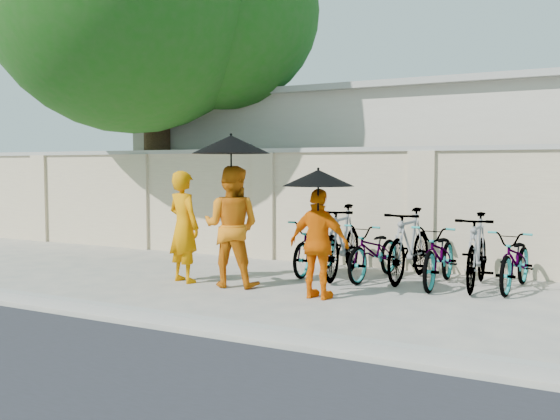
% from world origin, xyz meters
% --- Properties ---
extents(ground, '(80.00, 80.00, 0.00)m').
position_xyz_m(ground, '(0.00, 0.00, 0.00)').
color(ground, '#B2A692').
extents(kerb, '(40.00, 0.16, 0.12)m').
position_xyz_m(kerb, '(0.00, -1.70, 0.06)').
color(kerb, '#9A9992').
rests_on(kerb, ground).
extents(compound_wall, '(20.00, 0.30, 2.00)m').
position_xyz_m(compound_wall, '(1.00, 3.20, 1.00)').
color(compound_wall, beige).
rests_on(compound_wall, ground).
extents(building_behind, '(14.00, 6.00, 3.20)m').
position_xyz_m(building_behind, '(2.00, 7.00, 1.60)').
color(building_behind, beige).
rests_on(building_behind, ground).
extents(shade_tree, '(6.70, 6.20, 8.20)m').
position_xyz_m(shade_tree, '(-3.66, 2.97, 5.10)').
color(shade_tree, brown).
rests_on(shade_tree, ground).
extents(monk_left, '(0.70, 0.56, 1.68)m').
position_xyz_m(monk_left, '(-0.90, 0.42, 0.84)').
color(monk_left, '#D67D00').
rests_on(monk_left, ground).
extents(monk_center, '(0.97, 0.83, 1.75)m').
position_xyz_m(monk_center, '(-0.07, 0.46, 0.88)').
color(monk_center, orange).
rests_on(monk_center, ground).
extents(parasol_center, '(1.12, 1.12, 1.19)m').
position_xyz_m(parasol_center, '(-0.02, 0.38, 2.06)').
color(parasol_center, black).
rests_on(parasol_center, ground).
extents(monk_right, '(0.88, 0.42, 1.46)m').
position_xyz_m(monk_right, '(1.40, 0.29, 0.73)').
color(monk_right, '#E66303').
rests_on(monk_right, ground).
extents(parasol_right, '(0.93, 0.93, 0.88)m').
position_xyz_m(parasol_right, '(1.42, 0.21, 1.60)').
color(parasol_right, black).
rests_on(parasol_right, ground).
extents(bike_0, '(0.65, 1.70, 0.88)m').
position_xyz_m(bike_0, '(0.55, 2.04, 0.44)').
color(bike_0, '#939399').
rests_on(bike_0, ground).
extents(bike_1, '(0.74, 1.95, 1.14)m').
position_xyz_m(bike_1, '(1.07, 1.91, 0.57)').
color(bike_1, '#939399').
rests_on(bike_1, ground).
extents(bike_2, '(0.75, 1.72, 0.88)m').
position_xyz_m(bike_2, '(1.58, 1.97, 0.44)').
color(bike_2, '#939399').
rests_on(bike_2, ground).
extents(bike_3, '(0.59, 1.86, 1.11)m').
position_xyz_m(bike_3, '(2.09, 2.09, 0.55)').
color(bike_3, '#939399').
rests_on(bike_3, ground).
extents(bike_4, '(0.64, 1.74, 0.91)m').
position_xyz_m(bike_4, '(2.60, 1.90, 0.46)').
color(bike_4, '#939399').
rests_on(bike_4, ground).
extents(bike_5, '(0.60, 1.82, 1.08)m').
position_xyz_m(bike_5, '(3.11, 1.96, 0.54)').
color(bike_5, '#939399').
rests_on(bike_5, ground).
extents(bike_6, '(0.70, 1.69, 0.87)m').
position_xyz_m(bike_6, '(3.62, 2.09, 0.43)').
color(bike_6, '#939399').
rests_on(bike_6, ground).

